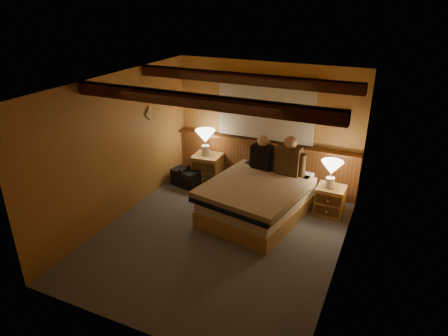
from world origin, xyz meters
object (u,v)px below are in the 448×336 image
Objects in this scene: nightstand_right at (330,201)px; person_right at (289,159)px; duffel_bag at (186,177)px; person_left at (263,155)px; bed at (257,199)px; nightstand_left at (208,169)px; lamp_right at (332,169)px; lamp_left at (205,138)px.

person_right is (-0.75, -0.04, 0.66)m from nightstand_right.
duffel_bag is at bearing -176.58° from person_right.
person_left is 1.72m from duffel_bag.
person_left is (-0.14, 0.60, 0.56)m from bed.
person_left is at bearing 112.80° from bed.
person_right is at bearing -175.84° from nightstand_right.
nightstand_right is at bearing -10.85° from nightstand_left.
lamp_right is at bearing 5.03° from person_right.
person_left is 0.90× the size of person_right.
nightstand_right is at bearing 31.71° from lamp_right.
person_right is at bearing 67.80° from bed.
person_right is 1.16× the size of duffel_bag.
lamp_right is at bearing -6.34° from lamp_left.
bed is 1.76m from lamp_left.
nightstand_left is at bearing 176.50° from person_left.
duffel_bag is at bearing 171.98° from bed.
person_left is (-1.24, -0.01, 0.63)m from nightstand_right.
person_right is at bearing -9.64° from lamp_left.
duffel_bag is (-2.05, -0.01, -0.75)m from person_right.
lamp_left is (-0.03, -0.00, 0.65)m from nightstand_left.
person_right is at bearing 13.97° from duffel_bag.
person_left reaches higher than nightstand_left.
person_right reaches higher than bed.
bed is 3.28× the size of person_left.
bed is at bearing -151.48° from lamp_right.
nightstand_right is at bearing 6.43° from person_right.
lamp_left is (-1.41, 0.86, 0.61)m from bed.
bed is at bearing -4.29° from duffel_bag.
person_right is at bearing 4.22° from person_left.
nightstand_left is 0.83× the size of person_right.
bed is at bearing -68.57° from person_left.
bed reaches higher than nightstand_left.
nightstand_right is at bearing 8.86° from person_left.
person_left is at bearing 179.32° from lamp_right.
duffel_bag is (-1.56, -0.05, -0.72)m from person_left.
lamp_left is at bearing 173.54° from person_right.
bed reaches higher than nightstand_right.
person_left reaches higher than duffel_bag.
lamp_left is 0.80× the size of person_left.
person_right is at bearing -178.15° from lamp_right.
bed is at bearing -37.01° from nightstand_left.
lamp_left is at bearing 60.56° from duffel_bag.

